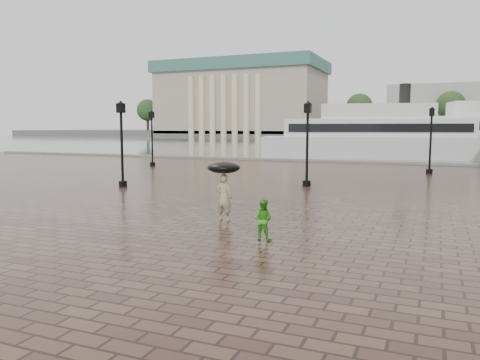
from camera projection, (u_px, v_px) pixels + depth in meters
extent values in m
plane|color=#351D18|center=(82.00, 237.00, 13.49)|extent=(300.00, 300.00, 0.00)
plane|color=#4E595E|center=(387.00, 142.00, 97.83)|extent=(240.00, 240.00, 0.00)
cube|color=slate|center=(325.00, 162.00, 42.82)|extent=(80.00, 0.60, 0.30)
cube|color=#4C4C47|center=(407.00, 134.00, 160.05)|extent=(300.00, 60.00, 2.00)
cube|color=gray|center=(242.00, 102.00, 166.16)|extent=(55.00, 30.00, 22.00)
cube|color=#366258|center=(242.00, 68.00, 164.81)|extent=(57.00, 32.00, 4.00)
cube|color=#9A9792|center=(440.00, 109.00, 146.15)|extent=(30.00, 22.00, 14.00)
cylinder|color=#2D2119|center=(148.00, 125.00, 174.05)|extent=(1.00, 1.00, 8.00)
sphere|color=#243A1A|center=(148.00, 110.00, 173.44)|extent=(8.00, 8.00, 8.00)
cylinder|color=#2D2119|center=(210.00, 125.00, 164.20)|extent=(1.00, 1.00, 8.00)
sphere|color=#243A1A|center=(210.00, 109.00, 163.58)|extent=(8.00, 8.00, 8.00)
cylinder|color=#2D2119|center=(280.00, 125.00, 154.34)|extent=(1.00, 1.00, 8.00)
sphere|color=#243A1A|center=(280.00, 108.00, 153.72)|extent=(8.00, 8.00, 8.00)
cylinder|color=#2D2119|center=(359.00, 125.00, 144.48)|extent=(1.00, 1.00, 8.00)
sphere|color=#243A1A|center=(359.00, 107.00, 143.86)|extent=(8.00, 8.00, 8.00)
cylinder|color=#2D2119|center=(450.00, 124.00, 134.62)|extent=(1.00, 1.00, 8.00)
sphere|color=#243A1A|center=(451.00, 105.00, 134.00)|extent=(8.00, 8.00, 8.00)
cylinder|color=black|center=(123.00, 184.00, 24.94)|extent=(0.44, 0.44, 0.30)
cylinder|color=black|center=(122.00, 149.00, 24.73)|extent=(0.14, 0.14, 4.00)
cube|color=black|center=(121.00, 108.00, 24.49)|extent=(0.35, 0.35, 0.50)
sphere|color=beige|center=(121.00, 108.00, 24.49)|extent=(0.28, 0.28, 0.28)
cylinder|color=black|center=(307.00, 183.00, 25.15)|extent=(0.44, 0.44, 0.30)
cylinder|color=black|center=(307.00, 149.00, 24.95)|extent=(0.14, 0.14, 4.00)
cube|color=black|center=(308.00, 108.00, 24.71)|extent=(0.35, 0.35, 0.50)
sphere|color=beige|center=(308.00, 108.00, 24.71)|extent=(0.28, 0.28, 0.28)
cylinder|color=black|center=(153.00, 164.00, 38.24)|extent=(0.44, 0.44, 0.30)
cylinder|color=black|center=(152.00, 141.00, 38.03)|extent=(0.14, 0.14, 4.00)
cube|color=black|center=(152.00, 115.00, 37.79)|extent=(0.35, 0.35, 0.50)
sphere|color=beige|center=(152.00, 115.00, 37.79)|extent=(0.28, 0.28, 0.28)
cylinder|color=black|center=(429.00, 171.00, 32.02)|extent=(0.44, 0.44, 0.30)
cylinder|color=black|center=(430.00, 144.00, 31.81)|extent=(0.14, 0.14, 4.00)
cube|color=black|center=(432.00, 112.00, 31.57)|extent=(0.35, 0.35, 0.50)
sphere|color=beige|center=(432.00, 112.00, 31.57)|extent=(0.28, 0.28, 0.28)
imported|color=tan|center=(224.00, 197.00, 15.74)|extent=(0.60, 0.40, 1.60)
imported|color=#35991C|center=(263.00, 220.00, 13.07)|extent=(0.59, 0.48, 1.16)
cube|color=silver|center=(375.00, 148.00, 47.75)|extent=(23.41, 10.18, 2.19)
cube|color=silver|center=(376.00, 128.00, 47.52)|extent=(18.80, 8.50, 1.82)
cube|color=silver|center=(376.00, 112.00, 47.34)|extent=(11.57, 6.42, 1.46)
cylinder|color=black|center=(405.00, 95.00, 46.66)|extent=(1.09, 1.09, 2.19)
cube|color=black|center=(378.00, 128.00, 45.16)|extent=(16.93, 3.77, 0.82)
cube|color=black|center=(373.00, 128.00, 49.88)|extent=(16.93, 3.77, 0.82)
cylinder|color=black|center=(224.00, 181.00, 15.68)|extent=(0.02, 0.02, 0.95)
ellipsoid|color=black|center=(224.00, 168.00, 15.63)|extent=(1.10, 1.10, 0.39)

